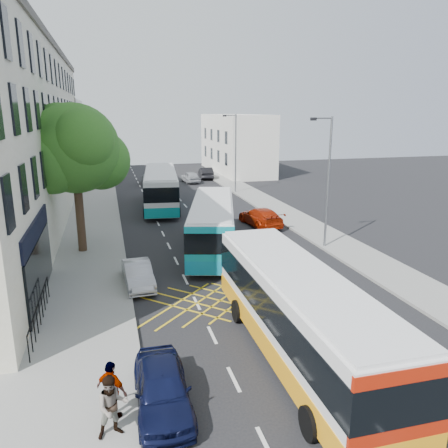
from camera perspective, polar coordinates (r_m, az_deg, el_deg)
ground at (r=16.10m, az=12.82°, el=-17.51°), size 120.00×120.00×0.00m
pavement_left at (r=28.27m, az=-17.92°, el=-3.43°), size 5.00×70.00×0.15m
pavement_right at (r=31.60m, az=12.38°, el=-1.18°), size 3.00×70.00×0.15m
terrace_main at (r=37.19m, az=-26.72°, el=10.41°), size 8.30×45.00×13.50m
terrace_far at (r=67.43m, az=-21.55°, el=10.60°), size 8.00×20.00×10.00m
building_right at (r=62.67m, az=1.50°, el=10.45°), size 6.00×18.00×8.00m
street_tree at (r=27.05m, az=-18.98°, el=9.19°), size 6.30×5.70×8.80m
lamp_near at (r=27.48m, az=13.31°, el=6.13°), size 1.45×0.15×8.00m
lamp_far at (r=45.96m, az=1.41°, el=9.74°), size 1.45×0.15×8.00m
railings at (r=19.13m, az=-22.95°, el=-10.52°), size 0.08×5.60×1.14m
bus_near at (r=15.58m, az=9.73°, el=-11.43°), size 2.93×11.39×3.20m
bus_mid at (r=27.08m, az=-1.52°, el=-0.08°), size 5.30×11.21×3.07m
bus_far at (r=39.67m, az=-8.24°, el=4.68°), size 4.09×12.14×3.35m
motorbike at (r=14.00m, az=12.08°, el=-18.90°), size 0.69×1.91×1.71m
parked_car_blue at (r=13.62m, az=-8.07°, el=-20.44°), size 1.67×3.96×1.34m
parked_car_silver at (r=22.15m, az=-11.17°, el=-6.48°), size 1.50×3.77×1.22m
red_hatchback at (r=33.15m, az=4.79°, el=0.94°), size 2.53×4.96×1.38m
distant_car_grey at (r=52.69m, az=-9.48°, el=5.82°), size 2.49×4.84×1.31m
distant_car_silver at (r=53.52m, az=-4.41°, el=6.14°), size 2.01×4.17×1.37m
distant_car_dark at (r=56.61m, az=-2.39°, el=6.68°), size 1.98×4.58×1.46m
pedestrian_near at (r=12.61m, az=-14.37°, el=-22.08°), size 0.95×0.80×1.74m
pedestrian_far at (r=13.17m, az=-14.43°, el=-20.32°), size 1.04×0.99×1.73m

